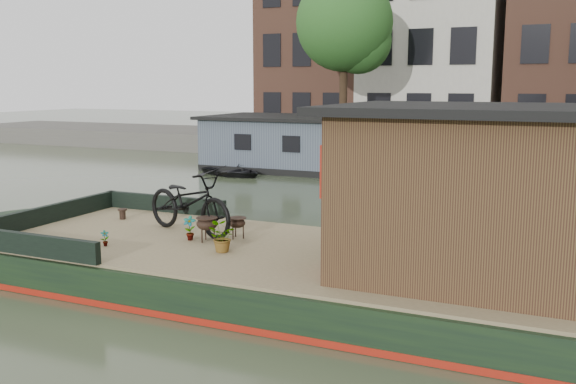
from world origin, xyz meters
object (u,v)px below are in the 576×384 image
at_px(bicycle, 189,202).
at_px(brazier_front, 237,228).
at_px(cabin, 473,189).
at_px(brazier_rear, 207,229).
at_px(dinghy, 232,168).
at_px(potted_plant_a, 189,228).

height_order(bicycle, brazier_front, bicycle).
height_order(cabin, bicycle, cabin).
relative_size(brazier_rear, dinghy, 0.16).
bearing_deg(potted_plant_a, cabin, 0.30).
relative_size(bicycle, potted_plant_a, 5.14).
relative_size(potted_plant_a, brazier_front, 1.14).
bearing_deg(brazier_front, brazier_rear, -131.88).
distance_m(brazier_front, brazier_rear, 0.55).
bearing_deg(bicycle, dinghy, 43.62).
relative_size(cabin, dinghy, 1.47).
bearing_deg(brazier_front, bicycle, 179.77).
bearing_deg(dinghy, bicycle, -135.97).
bearing_deg(potted_plant_a, brazier_front, 33.64).
height_order(brazier_front, dinghy, brazier_front).
distance_m(brazier_front, dinghy, 12.61).
height_order(potted_plant_a, brazier_rear, potted_plant_a).
xyz_separation_m(bicycle, brazier_rear, (0.62, -0.42, -0.37)).
distance_m(brazier_rear, dinghy, 12.80).
bearing_deg(cabin, brazier_front, 173.86).
distance_m(potted_plant_a, dinghy, 12.70).
distance_m(cabin, brazier_front, 4.24).
bearing_deg(brazier_rear, cabin, -0.36).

